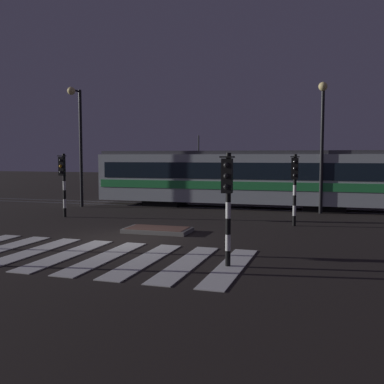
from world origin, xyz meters
TOP-DOWN VIEW (x-y plane):
  - ground_plane at (0.00, 0.00)m, footprint 120.00×120.00m
  - rail_near at (0.00, 10.31)m, footprint 80.00×0.12m
  - rail_far at (0.00, 11.75)m, footprint 80.00×0.12m
  - crosswalk_zebra at (-0.00, -2.68)m, footprint 9.48×4.57m
  - traffic_island at (0.51, 1.88)m, footprint 2.55×1.35m
  - traffic_light_corner_far_left at (-5.38, 4.59)m, footprint 0.36×0.42m
  - traffic_light_corner_far_right at (5.47, 4.97)m, footprint 0.36×0.42m
  - traffic_light_corner_near_right at (4.28, -2.77)m, footprint 0.36×0.42m
  - street_lamp_trackside_left at (-6.89, 8.57)m, footprint 0.44×1.21m
  - street_lamp_trackside_right at (6.47, 9.47)m, footprint 0.44×1.21m
  - tram at (2.05, 11.03)m, footprint 16.90×2.58m

SIDE VIEW (x-z plane):
  - ground_plane at x=0.00m, z-range 0.00..0.00m
  - crosswalk_zebra at x=0.00m, z-range 0.00..0.02m
  - rail_near at x=0.00m, z-range 0.00..0.03m
  - rail_far at x=0.00m, z-range 0.00..0.03m
  - traffic_island at x=0.51m, z-range 0.00..0.18m
  - tram at x=2.05m, z-range -0.32..3.83m
  - traffic_light_corner_far_right at x=5.47m, z-range 0.48..3.52m
  - traffic_light_corner_near_right at x=4.28m, z-range 0.48..3.52m
  - traffic_light_corner_far_left at x=-5.38m, z-range 0.49..3.56m
  - street_lamp_trackside_right at x=6.47m, z-range 0.93..7.48m
  - street_lamp_trackside_left at x=-6.89m, z-range 0.94..7.71m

